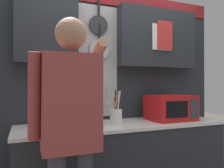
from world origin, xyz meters
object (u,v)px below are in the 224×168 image
knife_block (69,117)px  utensil_crock (116,115)px  microwave (170,108)px  person (71,122)px

knife_block → utensil_crock: bearing=0.1°
microwave → person: person is taller
utensil_crock → knife_block: bearing=-179.9°
microwave → utensil_crock: bearing=179.9°
microwave → person: (-1.22, -0.55, 0.00)m
knife_block → microwave: bearing=-0.0°
microwave → person: bearing=-155.7°
person → microwave: bearing=24.3°
utensil_crock → microwave: bearing=-0.1°
microwave → person: size_ratio=0.28×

